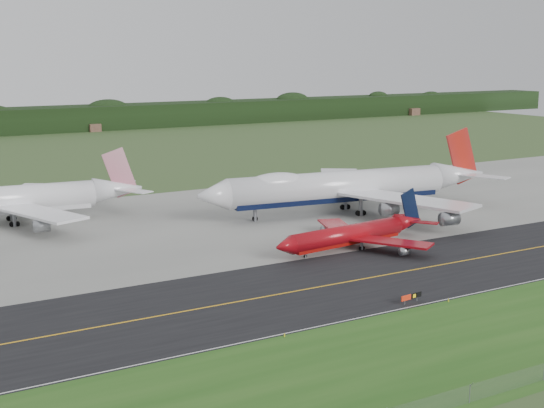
% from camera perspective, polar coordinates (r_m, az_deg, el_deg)
% --- Properties ---
extents(ground, '(600.00, 600.00, 0.00)m').
position_cam_1_polar(ground, '(135.29, 5.84, -5.22)').
color(ground, '#354E24').
rests_on(ground, ground).
extents(grass_verge, '(400.00, 30.00, 0.01)m').
position_cam_1_polar(grass_verge, '(110.35, 16.64, -9.52)').
color(grass_verge, '#214D16').
rests_on(grass_verge, ground).
extents(taxiway, '(400.00, 32.00, 0.02)m').
position_cam_1_polar(taxiway, '(132.20, 6.86, -5.63)').
color(taxiway, black).
rests_on(taxiway, ground).
extents(apron, '(400.00, 78.00, 0.01)m').
position_cam_1_polar(apron, '(177.80, -3.77, -1.16)').
color(apron, slate).
rests_on(apron, ground).
extents(taxiway_centreline, '(400.00, 0.40, 0.00)m').
position_cam_1_polar(taxiway_centreline, '(132.20, 6.86, -5.62)').
color(taxiway_centreline, orange).
rests_on(taxiway_centreline, taxiway).
extents(taxiway_edge_line, '(400.00, 0.25, 0.00)m').
position_cam_1_polar(taxiway_edge_line, '(120.77, 11.29, -7.42)').
color(taxiway_edge_line, silver).
rests_on(taxiway_edge_line, taxiway).
extents(horizon_treeline, '(700.00, 25.00, 12.00)m').
position_cam_1_polar(horizon_treeline, '(387.75, -18.55, 5.87)').
color(horizon_treeline, black).
rests_on(horizon_treeline, ground).
extents(jet_ba_747, '(78.06, 64.20, 19.62)m').
position_cam_1_polar(jet_ba_747, '(184.05, 5.69, 1.35)').
color(jet_ba_747, silver).
rests_on(jet_ba_747, ground).
extents(jet_red_737, '(38.67, 31.32, 10.44)m').
position_cam_1_polar(jet_red_737, '(152.00, 6.24, -2.25)').
color(jet_red_737, maroon).
rests_on(jet_red_737, ground).
extents(jet_star_tail, '(61.63, 51.36, 16.25)m').
position_cam_1_polar(jet_star_tail, '(181.96, -19.09, 0.26)').
color(jet_star_tail, white).
rests_on(jet_star_tail, ground).
extents(taxiway_sign, '(4.36, 0.68, 1.46)m').
position_cam_1_polar(taxiway_sign, '(120.87, 10.45, -6.87)').
color(taxiway_sign, slate).
rests_on(taxiway_sign, ground).
extents(edge_marker_left, '(0.16, 0.16, 0.50)m').
position_cam_1_polar(edge_marker_left, '(105.60, 0.95, -9.84)').
color(edge_marker_left, yellow).
rests_on(edge_marker_left, ground).
extents(edge_marker_center, '(0.16, 0.16, 0.50)m').
position_cam_1_polar(edge_marker_center, '(122.81, 13.14, -7.07)').
color(edge_marker_center, yellow).
rests_on(edge_marker_center, ground).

